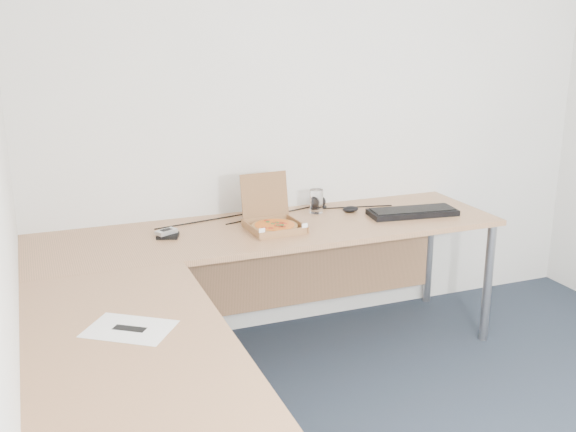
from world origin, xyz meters
name	(u,v)px	position (x,y,z in m)	size (l,w,h in m)	color
room_shell	(543,180)	(0.00, 0.00, 1.25)	(3.50, 3.50, 2.50)	silver
desk	(236,267)	(-0.82, 0.97, 0.70)	(2.50, 2.20, 0.73)	#AF7950
pizza_box	(274,223)	(-0.50, 1.37, 0.76)	(0.27, 0.31, 0.27)	#93633A
drinking_glass	(316,201)	(-0.16, 1.58, 0.80)	(0.08, 0.08, 0.13)	white
keyboard	(412,212)	(0.32, 1.33, 0.75)	(0.50, 0.18, 0.03)	black
mouse	(350,209)	(0.03, 1.51, 0.75)	(0.10, 0.06, 0.03)	black
wallet	(168,236)	(-1.04, 1.43, 0.74)	(0.11, 0.09, 0.02)	black
phone	(166,232)	(-1.05, 1.44, 0.76)	(0.11, 0.06, 0.02)	#B2B5BA
paper_sheet	(130,329)	(-1.39, 0.44, 0.73)	(0.30, 0.21, 0.00)	white
dome_speaker	(319,201)	(-0.09, 1.68, 0.77)	(0.09, 0.09, 0.07)	black
cable_bundle	(272,215)	(-0.41, 1.61, 0.73)	(0.67, 0.04, 0.01)	black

